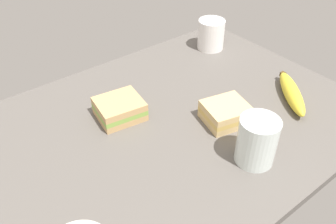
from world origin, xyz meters
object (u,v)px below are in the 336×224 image
Objects in this scene: sandwich_side at (226,113)px; banana at (292,93)px; glass_of_milk at (257,142)px; sandwich_main at (120,109)px; coffee_mug_black at (211,34)px.

sandwich_side is 0.69× the size of banana.
glass_of_milk is 0.60× the size of banana.
sandwich_main is at bearing -41.98° from sandwich_side.
sandwich_side reaches higher than banana.
sandwich_side is at bearing 52.03° from coffee_mug_black.
banana is (-18.73, 4.00, -0.37)cm from sandwich_side.
glass_of_milk reaches higher than sandwich_side.
glass_of_milk is at bearing 57.04° from coffee_mug_black.
coffee_mug_black reaches higher than sandwich_main.
glass_of_milk is at bearing 19.47° from banana.
glass_of_milk is (4.19, 12.11, 2.39)cm from sandwich_side.
coffee_mug_black is at bearing -95.21° from banana.
sandwich_main is at bearing -28.76° from banana.
sandwich_main is (39.50, 11.62, -2.35)cm from coffee_mug_black.
sandwich_side is at bearing -109.10° from glass_of_milk.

